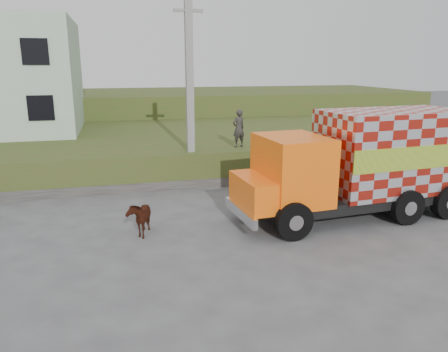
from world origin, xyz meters
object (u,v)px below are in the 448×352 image
object	(u,v)px
utility_pole	(190,91)
cow	(140,217)
cargo_truck	(364,163)
pedestrian	(239,128)

from	to	relation	value
utility_pole	cow	distance (m)	6.72
utility_pole	cargo_truck	xyz separation A→B (m)	(5.10, -5.25, -2.21)
pedestrian	cargo_truck	bearing A→B (deg)	95.46
cargo_truck	cow	bearing A→B (deg)	174.55
cargo_truck	utility_pole	bearing A→B (deg)	129.53
utility_pole	pedestrian	size ratio (longest dim) A/B	4.73
cow	pedestrian	distance (m)	7.65
cow	cargo_truck	bearing A→B (deg)	12.79
cow	pedestrian	xyz separation A→B (m)	(4.80, 5.68, 1.79)
cow	pedestrian	world-z (taller)	pedestrian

